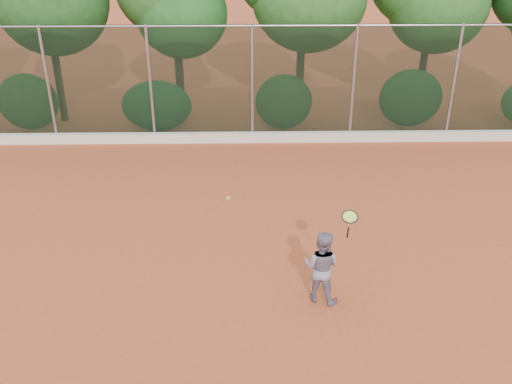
{
  "coord_description": "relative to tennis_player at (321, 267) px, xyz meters",
  "views": [
    {
      "loc": [
        -0.19,
        -9.43,
        6.6
      ],
      "look_at": [
        0.0,
        1.0,
        1.25
      ],
      "focal_mm": 40.0,
      "sensor_mm": 36.0,
      "label": 1
    }
  ],
  "objects": [
    {
      "name": "ground",
      "position": [
        -1.15,
        0.93,
        -0.71
      ],
      "size": [
        80.0,
        80.0,
        0.0
      ],
      "primitive_type": "plane",
      "color": "#A74927",
      "rests_on": "ground"
    },
    {
      "name": "chainlink_fence",
      "position": [
        -1.15,
        7.93,
        1.15
      ],
      "size": [
        24.09,
        0.09,
        3.5
      ],
      "color": "black",
      "rests_on": "ground"
    },
    {
      "name": "tennis_racket",
      "position": [
        0.4,
        -0.15,
        1.08
      ],
      "size": [
        0.32,
        0.31,
        0.56
      ],
      "color": "black",
      "rests_on": "ground"
    },
    {
      "name": "concrete_curb",
      "position": [
        -1.15,
        7.75,
        -0.56
      ],
      "size": [
        24.0,
        0.2,
        0.3
      ],
      "primitive_type": "cube",
      "color": "silver",
      "rests_on": "ground"
    },
    {
      "name": "tennis_player",
      "position": [
        0.0,
        0.0,
        0.0
      ],
      "size": [
        0.85,
        0.78,
        1.42
      ],
      "primitive_type": "imported",
      "rotation": [
        0.0,
        0.0,
        2.71
      ],
      "color": "slate",
      "rests_on": "ground"
    },
    {
      "name": "tennis_ball_in_flight",
      "position": [
        -1.67,
        0.54,
        1.14
      ],
      "size": [
        0.07,
        0.07,
        0.07
      ],
      "color": "#CBF036",
      "rests_on": "ground"
    }
  ]
}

